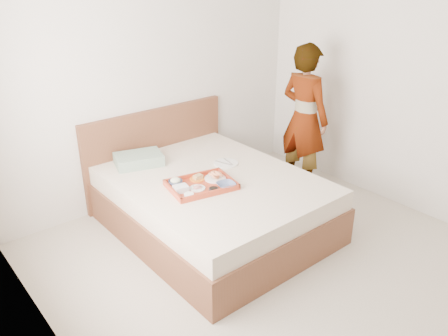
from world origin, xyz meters
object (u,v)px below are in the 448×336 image
(bed, at_px, (213,203))
(person, at_px, (304,119))
(dinner_plate, at_px, (226,163))
(tray, at_px, (201,185))

(bed, relative_size, person, 1.25)
(bed, distance_m, dinner_plate, 0.44)
(bed, relative_size, dinner_plate, 8.36)
(bed, distance_m, tray, 0.36)
(tray, bearing_deg, dinner_plate, 38.96)
(person, bearing_deg, tray, 93.86)
(tray, relative_size, person, 0.35)
(bed, bearing_deg, dinner_plate, 29.98)
(dinner_plate, xyz_separation_m, person, (1.02, -0.08, 0.26))
(tray, xyz_separation_m, dinner_plate, (0.49, 0.25, -0.02))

